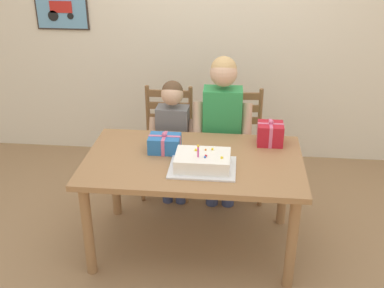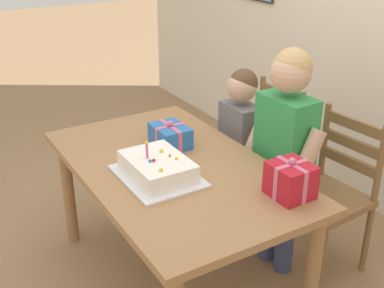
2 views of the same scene
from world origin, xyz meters
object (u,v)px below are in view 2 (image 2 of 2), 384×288
birthday_cake (157,168)px  chair_right (328,194)px  gift_box_beside_cake (170,136)px  chair_left (260,153)px  gift_box_red_large (291,180)px  child_older (285,142)px  dining_table (173,181)px  child_younger (240,138)px

birthday_cake → chair_right: size_ratio=0.48×
gift_box_beside_cake → chair_left: 0.79m
chair_left → chair_right: (0.61, -0.00, 0.00)m
gift_box_red_large → chair_right: size_ratio=0.21×
child_older → gift_box_beside_cake: bearing=-128.7°
gift_box_red_large → chair_left: 1.05m
dining_table → gift_box_red_large: bearing=29.8°
chair_left → chair_right: bearing=-0.0°
child_younger → child_older: bearing=-0.1°
gift_box_red_large → gift_box_beside_cake: bearing=-164.8°
birthday_cake → gift_box_beside_cake: bearing=141.7°
chair_right → gift_box_beside_cake: bearing=-125.9°
birthday_cake → chair_left: bearing=112.0°
chair_right → gift_box_red_large: bearing=-66.3°
birthday_cake → child_older: child_older is taller
chair_left → chair_right: same height
gift_box_red_large → chair_right: (-0.23, 0.52, -0.34)m
gift_box_beside_cake → chair_left: chair_left is taller
child_older → child_younger: bearing=179.9°
chair_left → child_older: child_older is taller
gift_box_red_large → child_older: (-0.36, 0.28, -0.02)m
chair_left → dining_table: bearing=-69.4°
chair_right → child_younger: 0.61m
chair_right → child_younger: (-0.53, -0.24, 0.20)m
gift_box_red_large → chair_right: bearing=113.7°
gift_box_red_large → chair_right: same height
chair_left → gift_box_red_large: bearing=-31.5°
chair_right → child_older: bearing=-119.4°
child_older → child_younger: child_older is taller
birthday_cake → gift_box_beside_cake: size_ratio=1.94×
gift_box_beside_cake → child_younger: 0.50m
birthday_cake → child_older: size_ratio=0.34×
child_older → child_younger: (-0.40, 0.00, -0.13)m
gift_box_beside_cake → child_younger: bearing=91.2°
dining_table → gift_box_red_large: gift_box_red_large is taller
chair_right → child_younger: size_ratio=0.84×
gift_box_beside_cake → child_older: (0.39, 0.48, -0.00)m
dining_table → chair_left: size_ratio=1.63×
birthday_cake → chair_left: 1.07m
chair_left → child_younger: size_ratio=0.84×
gift_box_beside_cake → chair_right: size_ratio=0.25×
chair_left → child_older: (0.48, -0.24, 0.32)m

